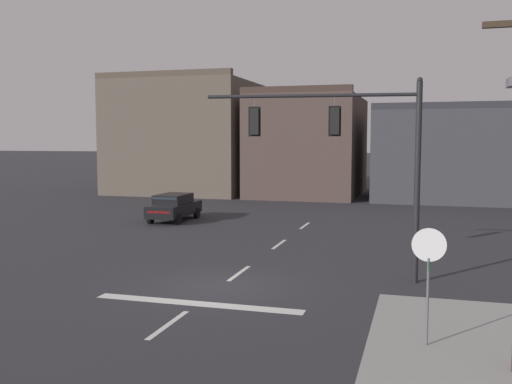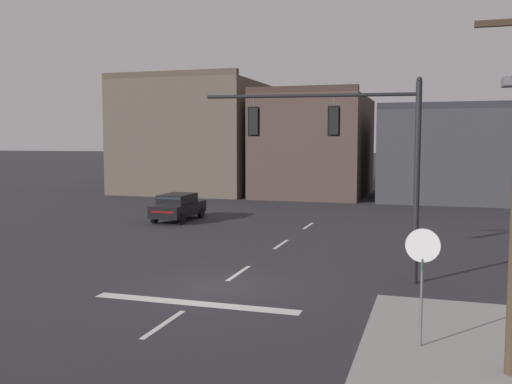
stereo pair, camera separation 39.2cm
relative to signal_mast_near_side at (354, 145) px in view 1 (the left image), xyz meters
name	(u,v)px [view 1 (the left image)]	position (x,y,z in m)	size (l,w,h in m)	color
ground_plane	(220,287)	(-4.04, -2.15, -4.63)	(400.00, 400.00, 0.00)	#2B2B30
sidewalk_near_corner	(481,352)	(3.57, -6.15, -4.56)	(5.00, 8.00, 0.15)	gray
stop_bar_paint	(197,303)	(-4.04, -4.15, -4.63)	(6.40, 0.50, 0.01)	silver
lane_centreline	(239,273)	(-4.04, -0.15, -4.63)	(0.16, 26.40, 0.01)	silver
signal_mast_near_side	(354,145)	(0.00, 0.00, 0.00)	(7.18, 0.98, 6.84)	black
stop_sign	(429,258)	(2.40, -6.23, -2.49)	(0.76, 0.64, 2.83)	#56565B
car_lot_nearside	(174,207)	(-11.87, 11.55, -3.77)	(1.95, 4.47, 1.61)	black
building_row	(376,144)	(-1.50, 29.22, -0.13)	(49.36, 12.31, 10.49)	brown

